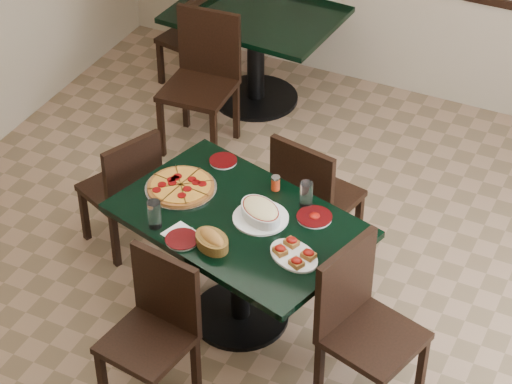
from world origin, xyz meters
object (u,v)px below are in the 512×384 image
at_px(back_chair_left, 195,34).
at_px(bread_basket, 212,240).
at_px(back_table, 256,40).
at_px(chair_far, 311,195).
at_px(chair_near, 156,324).
at_px(pepperoni_pizza, 181,187).
at_px(main_table, 239,243).
at_px(chair_right, 361,319).
at_px(bruschetta_platter, 294,253).
at_px(back_chair_near, 203,73).
at_px(chair_left, 126,186).
at_px(lasagna_casserole, 261,212).

height_order(back_chair_left, bread_basket, bread_basket).
distance_m(back_table, chair_far, 1.92).
height_order(chair_near, pepperoni_pizza, chair_near).
xyz_separation_m(main_table, chair_right, (0.81, -0.23, -0.03)).
bearing_deg(back_table, chair_far, -50.74).
bearing_deg(bruschetta_platter, chair_far, 132.62).
bearing_deg(back_chair_near, bread_basket, -64.35).
xyz_separation_m(chair_right, chair_left, (-1.73, 0.50, -0.06)).
distance_m(chair_right, back_chair_left, 3.35).
distance_m(pepperoni_pizza, bread_basket, 0.53).
bearing_deg(lasagna_casserole, chair_near, -78.18).
height_order(main_table, chair_near, chair_near).
bearing_deg(back_table, back_chair_left, -177.38).
xyz_separation_m(pepperoni_pizza, lasagna_casserole, (0.52, -0.04, 0.03)).
bearing_deg(main_table, pepperoni_pizza, -176.73).
bearing_deg(chair_right, back_table, 52.19).
bearing_deg(back_table, chair_right, -50.43).
height_order(pepperoni_pizza, bruschetta_platter, bruschetta_platter).
distance_m(main_table, chair_near, 0.70).
relative_size(chair_far, back_chair_left, 1.15).
height_order(chair_far, chair_right, chair_right).
distance_m(back_table, bread_basket, 2.65).
distance_m(lasagna_casserole, bread_basket, 0.34).
distance_m(main_table, lasagna_casserole, 0.26).
height_order(back_chair_left, bruschetta_platter, same).
distance_m(main_table, pepperoni_pizza, 0.47).
relative_size(chair_far, bruschetta_platter, 2.58).
height_order(back_table, chair_right, chair_right).
bearing_deg(chair_right, chair_left, 89.79).
relative_size(main_table, chair_near, 1.72).
relative_size(back_table, back_chair_left, 1.56).
bearing_deg(main_table, lasagna_casserole, 38.27).
height_order(back_table, back_chair_near, back_chair_near).
bearing_deg(lasagna_casserole, pepperoni_pizza, -153.65).
xyz_separation_m(chair_near, bruschetta_platter, (0.54, 0.52, 0.28)).
xyz_separation_m(back_table, back_chair_left, (-0.53, 0.01, -0.08)).
relative_size(back_chair_left, bread_basket, 3.12).
bearing_deg(chair_right, back_chair_left, 59.44).
distance_m(chair_right, bread_basket, 0.87).
height_order(chair_near, bread_basket, chair_near).
xyz_separation_m(lasagna_casserole, bread_basket, (-0.13, -0.32, -0.01)).
relative_size(main_table, bruschetta_platter, 4.22).
xyz_separation_m(chair_right, back_chair_near, (-1.87, 1.77, 0.03)).
height_order(back_chair_left, lasagna_casserole, lasagna_casserole).
relative_size(back_table, bruschetta_platter, 3.50).
xyz_separation_m(back_chair_near, back_chair_left, (-0.44, 0.66, -0.12)).
bearing_deg(bread_basket, chair_far, 105.76).
bearing_deg(chair_far, bread_basket, 89.59).
bearing_deg(chair_far, lasagna_casserole, 95.96).
xyz_separation_m(chair_near, back_chair_near, (-0.92, 2.22, 0.07)).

